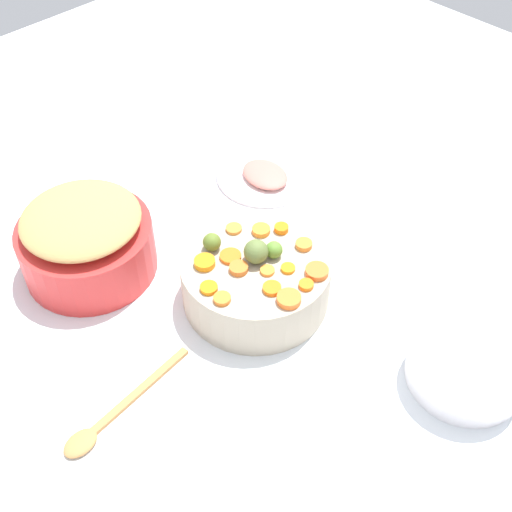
# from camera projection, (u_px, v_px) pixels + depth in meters

# --- Properties ---
(tabletop) EXTENTS (2.40, 2.40, 0.02)m
(tabletop) POSITION_uv_depth(u_px,v_px,m) (261.00, 305.00, 1.21)
(tabletop) COLOR white
(tabletop) RESTS_ON ground
(serving_bowl_carrots) EXTENTS (0.26, 0.26, 0.10)m
(serving_bowl_carrots) POSITION_uv_depth(u_px,v_px,m) (256.00, 279.00, 1.18)
(serving_bowl_carrots) COLOR #B7A890
(serving_bowl_carrots) RESTS_ON tabletop
(metal_pot) EXTENTS (0.24, 0.24, 0.10)m
(metal_pot) POSITION_uv_depth(u_px,v_px,m) (88.00, 248.00, 1.23)
(metal_pot) COLOR red
(metal_pot) RESTS_ON tabletop
(stuffing_mound) EXTENTS (0.21, 0.21, 0.04)m
(stuffing_mound) POSITION_uv_depth(u_px,v_px,m) (80.00, 219.00, 1.17)
(stuffing_mound) COLOR tan
(stuffing_mound) RESTS_ON metal_pot
(carrot_slice_0) EXTENTS (0.04, 0.04, 0.01)m
(carrot_slice_0) POSITION_uv_depth(u_px,v_px,m) (234.00, 229.00, 1.19)
(carrot_slice_0) COLOR orange
(carrot_slice_0) RESTS_ON serving_bowl_carrots
(carrot_slice_1) EXTENTS (0.04, 0.04, 0.01)m
(carrot_slice_1) POSITION_uv_depth(u_px,v_px,m) (205.00, 262.00, 1.13)
(carrot_slice_1) COLOR orange
(carrot_slice_1) RESTS_ON serving_bowl_carrots
(carrot_slice_2) EXTENTS (0.04, 0.04, 0.01)m
(carrot_slice_2) POSITION_uv_depth(u_px,v_px,m) (304.00, 245.00, 1.16)
(carrot_slice_2) COLOR orange
(carrot_slice_2) RESTS_ON serving_bowl_carrots
(carrot_slice_3) EXTENTS (0.04, 0.04, 0.01)m
(carrot_slice_3) POSITION_uv_depth(u_px,v_px,m) (272.00, 288.00, 1.09)
(carrot_slice_3) COLOR orange
(carrot_slice_3) RESTS_ON serving_bowl_carrots
(carrot_slice_4) EXTENTS (0.04, 0.04, 0.01)m
(carrot_slice_4) POSITION_uv_depth(u_px,v_px,m) (222.00, 299.00, 1.08)
(carrot_slice_4) COLOR orange
(carrot_slice_4) RESTS_ON serving_bowl_carrots
(carrot_slice_5) EXTENTS (0.03, 0.03, 0.01)m
(carrot_slice_5) POSITION_uv_depth(u_px,v_px,m) (209.00, 288.00, 1.09)
(carrot_slice_5) COLOR orange
(carrot_slice_5) RESTS_ON serving_bowl_carrots
(carrot_slice_6) EXTENTS (0.05, 0.05, 0.01)m
(carrot_slice_6) POSITION_uv_depth(u_px,v_px,m) (261.00, 230.00, 1.19)
(carrot_slice_6) COLOR orange
(carrot_slice_6) RESTS_ON serving_bowl_carrots
(carrot_slice_7) EXTENTS (0.03, 0.03, 0.01)m
(carrot_slice_7) POSITION_uv_depth(u_px,v_px,m) (281.00, 228.00, 1.19)
(carrot_slice_7) COLOR orange
(carrot_slice_7) RESTS_ON serving_bowl_carrots
(carrot_slice_8) EXTENTS (0.03, 0.03, 0.01)m
(carrot_slice_8) POSITION_uv_depth(u_px,v_px,m) (306.00, 285.00, 1.10)
(carrot_slice_8) COLOR orange
(carrot_slice_8) RESTS_ON serving_bowl_carrots
(carrot_slice_9) EXTENTS (0.04, 0.04, 0.01)m
(carrot_slice_9) POSITION_uv_depth(u_px,v_px,m) (289.00, 299.00, 1.07)
(carrot_slice_9) COLOR orange
(carrot_slice_9) RESTS_ON serving_bowl_carrots
(carrot_slice_10) EXTENTS (0.04, 0.04, 0.01)m
(carrot_slice_10) POSITION_uv_depth(u_px,v_px,m) (230.00, 256.00, 1.14)
(carrot_slice_10) COLOR orange
(carrot_slice_10) RESTS_ON serving_bowl_carrots
(carrot_slice_11) EXTENTS (0.05, 0.05, 0.01)m
(carrot_slice_11) POSITION_uv_depth(u_px,v_px,m) (317.00, 271.00, 1.12)
(carrot_slice_11) COLOR orange
(carrot_slice_11) RESTS_ON serving_bowl_carrots
(carrot_slice_12) EXTENTS (0.03, 0.03, 0.01)m
(carrot_slice_12) POSITION_uv_depth(u_px,v_px,m) (288.00, 268.00, 1.12)
(carrot_slice_12) COLOR orange
(carrot_slice_12) RESTS_ON serving_bowl_carrots
(carrot_slice_13) EXTENTS (0.04, 0.04, 0.01)m
(carrot_slice_13) POSITION_uv_depth(u_px,v_px,m) (239.00, 268.00, 1.12)
(carrot_slice_13) COLOR orange
(carrot_slice_13) RESTS_ON serving_bowl_carrots
(carrot_slice_14) EXTENTS (0.03, 0.03, 0.01)m
(carrot_slice_14) POSITION_uv_depth(u_px,v_px,m) (267.00, 271.00, 1.12)
(carrot_slice_14) COLOR orange
(carrot_slice_14) RESTS_ON serving_bowl_carrots
(brussels_sprout_0) EXTENTS (0.03, 0.03, 0.03)m
(brussels_sprout_0) POSITION_uv_depth(u_px,v_px,m) (273.00, 249.00, 1.14)
(brussels_sprout_0) COLOR #5B8930
(brussels_sprout_0) RESTS_ON serving_bowl_carrots
(brussels_sprout_1) EXTENTS (0.04, 0.04, 0.04)m
(brussels_sprout_1) POSITION_uv_depth(u_px,v_px,m) (254.00, 253.00, 1.12)
(brussels_sprout_1) COLOR #5E7238
(brussels_sprout_1) RESTS_ON serving_bowl_carrots
(brussels_sprout_2) EXTENTS (0.03, 0.03, 0.03)m
(brussels_sprout_2) POSITION_uv_depth(u_px,v_px,m) (212.00, 242.00, 1.15)
(brussels_sprout_2) COLOR #5B7128
(brussels_sprout_2) RESTS_ON serving_bowl_carrots
(wooden_spoon) EXTENTS (0.05, 0.25, 0.01)m
(wooden_spoon) POSITION_uv_depth(u_px,v_px,m) (108.00, 419.00, 1.03)
(wooden_spoon) COLOR #BD8046
(wooden_spoon) RESTS_ON tabletop
(casserole_dish) EXTENTS (0.19, 0.19, 0.09)m
(casserole_dish) POSITION_uv_depth(u_px,v_px,m) (469.00, 361.00, 1.06)
(casserole_dish) COLOR white
(casserole_dish) RESTS_ON tabletop
(ham_plate) EXTENTS (0.21, 0.21, 0.01)m
(ham_plate) POSITION_uv_depth(u_px,v_px,m) (265.00, 174.00, 1.45)
(ham_plate) COLOR white
(ham_plate) RESTS_ON tabletop
(ham_slice_main) EXTENTS (0.12, 0.10, 0.02)m
(ham_slice_main) POSITION_uv_depth(u_px,v_px,m) (265.00, 174.00, 1.42)
(ham_slice_main) COLOR #CC7366
(ham_slice_main) RESTS_ON ham_plate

